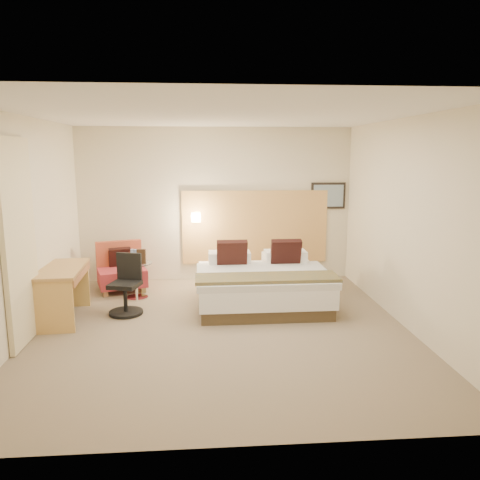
{
  "coord_description": "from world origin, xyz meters",
  "views": [
    {
      "loc": [
        -0.21,
        -5.77,
        2.24
      ],
      "look_at": [
        0.3,
        0.79,
        1.02
      ],
      "focal_mm": 35.0,
      "sensor_mm": 36.0,
      "label": 1
    }
  ],
  "objects": [
    {
      "name": "wall_right",
      "position": [
        2.41,
        0.0,
        1.35
      ],
      "size": [
        0.02,
        5.0,
        2.7
      ],
      "primitive_type": "cube",
      "color": "beige",
      "rests_on": "floor"
    },
    {
      "name": "ceiling",
      "position": [
        0.0,
        0.0,
        2.71
      ],
      "size": [
        4.8,
        5.0,
        0.02
      ],
      "primitive_type": "cube",
      "color": "silver",
      "rests_on": "floor"
    },
    {
      "name": "lounge_chair",
      "position": [
        -1.6,
        1.93,
        0.32
      ],
      "size": [
        0.91,
        0.85,
        0.79
      ],
      "color": "#A8734F",
      "rests_on": "floor"
    },
    {
      "name": "side_table",
      "position": [
        -1.28,
        1.41,
        0.32
      ],
      "size": [
        0.57,
        0.57,
        0.57
      ],
      "color": "silver",
      "rests_on": "floor"
    },
    {
      "name": "bed",
      "position": [
        0.64,
        1.03,
        0.31
      ],
      "size": [
        1.97,
        1.89,
        0.94
      ],
      "color": "#453622",
      "rests_on": "floor"
    },
    {
      "name": "headboard_panel",
      "position": [
        0.7,
        2.47,
        0.95
      ],
      "size": [
        2.6,
        0.04,
        1.3
      ],
      "primitive_type": "cube",
      "color": "tan",
      "rests_on": "wall_back"
    },
    {
      "name": "art_frame",
      "position": [
        2.02,
        2.48,
        1.5
      ],
      "size": [
        0.62,
        0.03,
        0.47
      ],
      "primitive_type": "cube",
      "color": "black",
      "rests_on": "wall_back"
    },
    {
      "name": "lamp_shade",
      "position": [
        -0.35,
        2.36,
        1.15
      ],
      "size": [
        0.15,
        0.15,
        0.15
      ],
      "primitive_type": "cube",
      "color": "#F4E3BE",
      "rests_on": "wall_back"
    },
    {
      "name": "art_canvas",
      "position": [
        2.02,
        2.46,
        1.5
      ],
      "size": [
        0.54,
        0.01,
        0.39
      ],
      "primitive_type": "cube",
      "color": "#768EA3",
      "rests_on": "wall_back"
    },
    {
      "name": "floor",
      "position": [
        0.0,
        0.0,
        -0.01
      ],
      "size": [
        4.8,
        5.0,
        0.02
      ],
      "primitive_type": "cube",
      "color": "#786750",
      "rests_on": "ground"
    },
    {
      "name": "desk_chair",
      "position": [
        -1.32,
        0.71,
        0.35
      ],
      "size": [
        0.59,
        0.59,
        0.84
      ],
      "color": "black",
      "rests_on": "floor"
    },
    {
      "name": "wall_back",
      "position": [
        0.0,
        2.51,
        1.35
      ],
      "size": [
        4.8,
        0.02,
        2.7
      ],
      "primitive_type": "cube",
      "color": "beige",
      "rests_on": "floor"
    },
    {
      "name": "wall_front",
      "position": [
        0.0,
        -2.51,
        1.35
      ],
      "size": [
        4.8,
        0.02,
        2.7
      ],
      "primitive_type": "cube",
      "color": "beige",
      "rests_on": "floor"
    },
    {
      "name": "lamp_arm",
      "position": [
        -0.35,
        2.42,
        1.15
      ],
      "size": [
        0.02,
        0.12,
        0.02
      ],
      "primitive_type": "cylinder",
      "rotation": [
        1.57,
        0.0,
        0.0
      ],
      "color": "white",
      "rests_on": "wall_back"
    },
    {
      "name": "desk",
      "position": [
        -2.11,
        0.54,
        0.57
      ],
      "size": [
        0.6,
        1.19,
        0.73
      ],
      "color": "#AE7F44",
      "rests_on": "floor"
    },
    {
      "name": "bottle_a",
      "position": [
        -1.33,
        1.46,
        0.68
      ],
      "size": [
        0.07,
        0.07,
        0.21
      ],
      "primitive_type": "cylinder",
      "rotation": [
        0.0,
        0.0,
        -0.11
      ],
      "color": "#899DD4",
      "rests_on": "side_table"
    },
    {
      "name": "bottle_b",
      "position": [
        -1.29,
        1.45,
        0.68
      ],
      "size": [
        0.07,
        0.07,
        0.21
      ],
      "primitive_type": "cylinder",
      "rotation": [
        0.0,
        0.0,
        -0.11
      ],
      "color": "#859CCD",
      "rests_on": "side_table"
    },
    {
      "name": "curtain",
      "position": [
        -2.36,
        -0.25,
        1.22
      ],
      "size": [
        0.06,
        0.9,
        2.42
      ],
      "primitive_type": "cube",
      "color": "beige",
      "rests_on": "wall_left"
    },
    {
      "name": "wall_left",
      "position": [
        -2.41,
        0.0,
        1.35
      ],
      "size": [
        0.02,
        5.0,
        2.7
      ],
      "primitive_type": "cube",
      "color": "beige",
      "rests_on": "floor"
    },
    {
      "name": "menu_folder",
      "position": [
        -1.18,
        1.35,
        0.69
      ],
      "size": [
        0.14,
        0.07,
        0.23
      ],
      "primitive_type": "cube",
      "rotation": [
        0.0,
        0.0,
        -0.11
      ],
      "color": "#3A2517",
      "rests_on": "side_table"
    }
  ]
}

